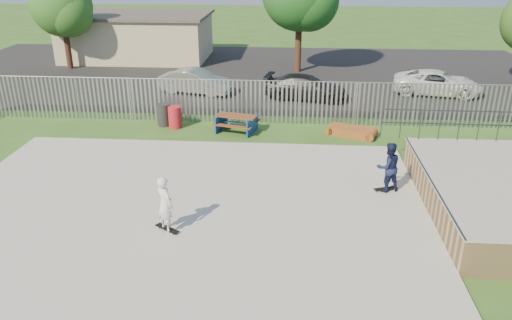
# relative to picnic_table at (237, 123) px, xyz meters

# --- Properties ---
(ground) EXTENTS (120.00, 120.00, 0.00)m
(ground) POSITION_rel_picnic_table_xyz_m (-0.88, -7.75, -0.38)
(ground) COLOR #32591E
(ground) RESTS_ON ground
(concrete_slab) EXTENTS (15.00, 12.00, 0.15)m
(concrete_slab) POSITION_rel_picnic_table_xyz_m (-0.88, -7.75, -0.30)
(concrete_slab) COLOR #A4A59F
(concrete_slab) RESTS_ON ground
(quarter_pipe) EXTENTS (5.50, 7.05, 2.19)m
(quarter_pipe) POSITION_rel_picnic_table_xyz_m (8.62, -6.71, 0.18)
(quarter_pipe) COLOR tan
(quarter_pipe) RESTS_ON ground
(fence) EXTENTS (26.04, 16.02, 2.00)m
(fence) POSITION_rel_picnic_table_xyz_m (0.12, -3.16, 0.62)
(fence) COLOR gray
(fence) RESTS_ON ground
(picnic_table) EXTENTS (2.07, 1.85, 0.74)m
(picnic_table) POSITION_rel_picnic_table_xyz_m (0.00, 0.00, 0.00)
(picnic_table) COLOR brown
(picnic_table) RESTS_ON ground
(funbox) EXTENTS (1.98, 1.47, 0.36)m
(funbox) POSITION_rel_picnic_table_xyz_m (5.02, -0.18, -0.20)
(funbox) COLOR brown
(funbox) RESTS_ON ground
(trash_bin_red) EXTENTS (0.59, 0.59, 0.98)m
(trash_bin_red) POSITION_rel_picnic_table_xyz_m (-2.82, 0.28, 0.11)
(trash_bin_red) COLOR #B21B24
(trash_bin_red) RESTS_ON ground
(trash_bin_grey) EXTENTS (0.61, 0.61, 1.02)m
(trash_bin_grey) POSITION_rel_picnic_table_xyz_m (-3.39, 0.55, 0.13)
(trash_bin_grey) COLOR #242326
(trash_bin_grey) RESTS_ON ground
(parking_lot) EXTENTS (40.00, 18.00, 0.02)m
(parking_lot) POSITION_rel_picnic_table_xyz_m (-0.88, 11.25, -0.37)
(parking_lot) COLOR black
(parking_lot) RESTS_ON ground
(car_silver) EXTENTS (4.24, 2.30, 1.32)m
(car_silver) POSITION_rel_picnic_table_xyz_m (-2.92, 6.03, 0.30)
(car_silver) COLOR silver
(car_silver) RESTS_ON parking_lot
(car_dark) EXTENTS (4.65, 2.56, 1.28)m
(car_dark) POSITION_rel_picnic_table_xyz_m (3.16, 5.32, 0.28)
(car_dark) COLOR black
(car_dark) RESTS_ON parking_lot
(car_white) EXTENTS (4.99, 2.96, 1.30)m
(car_white) POSITION_rel_picnic_table_xyz_m (10.38, 6.78, 0.29)
(car_white) COLOR white
(car_white) RESTS_ON parking_lot
(building) EXTENTS (10.40, 6.40, 3.20)m
(building) POSITION_rel_picnic_table_xyz_m (-8.88, 15.25, 1.23)
(building) COLOR #BAAD8F
(building) RESTS_ON ground
(tree_left) EXTENTS (3.90, 3.90, 6.01)m
(tree_left) POSITION_rel_picnic_table_xyz_m (-12.51, 11.53, 3.66)
(tree_left) COLOR #402319
(tree_left) RESTS_ON ground
(skateboard_a) EXTENTS (0.82, 0.45, 0.08)m
(skateboard_a) POSITION_rel_picnic_table_xyz_m (5.57, -5.76, -0.19)
(skateboard_a) COLOR black
(skateboard_a) RESTS_ON concrete_slab
(skateboard_b) EXTENTS (0.78, 0.61, 0.08)m
(skateboard_b) POSITION_rel_picnic_table_xyz_m (-1.03, -8.78, -0.19)
(skateboard_b) COLOR black
(skateboard_b) RESTS_ON concrete_slab
(skater_navy) EXTENTS (0.98, 0.87, 1.67)m
(skater_navy) POSITION_rel_picnic_table_xyz_m (5.57, -5.76, 0.61)
(skater_navy) COLOR #121A3B
(skater_navy) RESTS_ON concrete_slab
(skater_white) EXTENTS (0.72, 0.71, 1.67)m
(skater_white) POSITION_rel_picnic_table_xyz_m (-1.03, -8.78, 0.61)
(skater_white) COLOR silver
(skater_white) RESTS_ON concrete_slab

